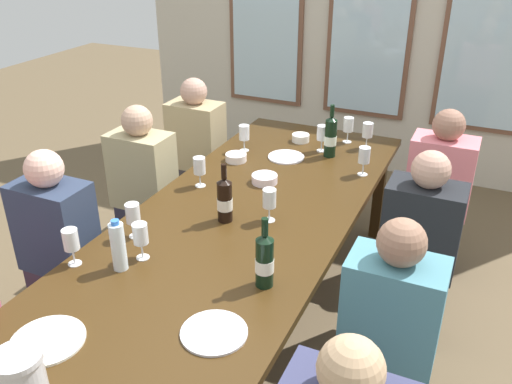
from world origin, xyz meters
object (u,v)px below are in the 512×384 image
Objects in this scene: wine_bottle_1 at (331,137)px; wine_glass_6 at (199,167)px; wine_glass_7 at (348,126)px; seated_person_7 at (417,255)px; wine_bottle_2 at (265,260)px; tasting_bowl_2 at (236,157)px; tasting_bowl_1 at (301,138)px; wine_glass_8 at (364,156)px; wine_glass_0 at (71,241)px; wine_glass_1 at (244,134)px; seated_person_1 at (387,343)px; wine_glass_5 at (322,134)px; water_bottle at (118,246)px; seated_person_2 at (197,156)px; white_plate_2 at (286,157)px; wine_bottle_0 at (225,200)px; seated_person_0 at (60,254)px; wine_glass_2 at (269,200)px; metal_pitcher at (22,378)px; seated_person_3 at (436,199)px; dining_table at (238,228)px; wine_glass_4 at (368,131)px; wine_glass_9 at (140,235)px; seated_person_6 at (145,194)px.

wine_glass_6 is at bearing -126.64° from wine_bottle_1.
seated_person_7 is (0.64, -0.87, -0.33)m from wine_glass_7.
wine_bottle_2 reaches higher than tasting_bowl_2.
tasting_bowl_1 is 0.63m from wine_glass_8.
wine_glass_1 is at bearing 85.39° from wine_glass_0.
wine_glass_6 is at bearing -119.80° from wine_glass_7.
wine_glass_5 is at bearing 118.85° from seated_person_1.
water_bottle is 1.42m from wine_glass_1.
seated_person_2 is (-0.95, 0.02, -0.33)m from wine_glass_5.
wine_glass_7 is (0.28, 0.42, 0.11)m from white_plate_2.
wine_bottle_0 is 0.28× the size of seated_person_0.
tasting_bowl_1 is 1.74m from water_bottle.
seated_person_2 reaches higher than wine_glass_2.
metal_pitcher is 1.09× the size of wine_glass_0.
seated_person_1 is at bearing -51.81° from white_plate_2.
wine_bottle_2 reaches higher than wine_glass_2.
seated_person_3 is 1.00× the size of seated_person_7.
wine_glass_5 is at bearing 49.72° from white_plate_2.
seated_person_0 is at bearing 129.14° from metal_pitcher.
seated_person_1 is at bearing -22.00° from dining_table.
tasting_bowl_2 is (-0.28, 0.69, -0.09)m from wine_bottle_0.
wine_glass_4 is (0.43, 0.07, 0.09)m from tasting_bowl_1.
wine_glass_9 is at bearing -115.05° from dining_table.
tasting_bowl_1 is at bearing 104.99° from wine_bottle_2.
wine_bottle_0 is 0.28× the size of seated_person_2.
seated_person_3 is (0.00, 1.41, 0.00)m from seated_person_1.
wine_glass_0 is (-0.42, -0.62, -0.00)m from wine_bottle_0.
wine_glass_0 and wine_glass_5 have the same top height.
metal_pitcher is 2.50m from seated_person_2.
seated_person_0 is (-1.03, -1.35, -0.35)m from wine_bottle_1.
white_plate_2 is 1.46m from seated_person_0.
wine_bottle_0 reaches higher than wine_glass_8.
metal_pitcher reaches higher than wine_glass_7.
wine_bottle_2 reaches higher than dining_table.
water_bottle is 1.91m from wine_glass_7.
wine_bottle_0 is 0.91m from wine_glass_1.
tasting_bowl_2 is 0.12× the size of seated_person_0.
tasting_bowl_2 is at bearing 117.19° from dining_table.
wine_glass_5 is 1.00× the size of wine_glass_9.
wine_glass_7 is at bearing 75.36° from water_bottle.
seated_person_6 is at bearing 152.41° from wine_bottle_0.
seated_person_7 is (1.19, -0.27, -0.24)m from tasting_bowl_2.
water_bottle is 1.38× the size of wine_glass_8.
wine_glass_4 is 0.16× the size of seated_person_7.
wine_glass_5 is (0.18, -0.10, 0.09)m from tasting_bowl_1.
wine_glass_7 is at bearing 75.70° from wine_glass_9.
seated_person_3 is (1.71, 1.45, 0.00)m from seated_person_0.
water_bottle is at bearing -59.25° from seated_person_6.
seated_person_6 is (0.00, 0.76, 0.00)m from seated_person_0.
wine_bottle_1 is at bearing 117.43° from seated_person_1.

